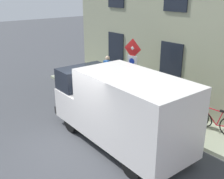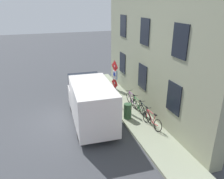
# 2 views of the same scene
# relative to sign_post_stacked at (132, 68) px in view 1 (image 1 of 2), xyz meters

# --- Properties ---
(ground_plane) EXTENTS (80.00, 80.00, 0.00)m
(ground_plane) POSITION_rel_sign_post_stacked_xyz_m (-3.15, -0.67, -1.99)
(ground_plane) COLOR #3F4145
(sidewalk_slab) EXTENTS (1.80, 14.56, 0.14)m
(sidewalk_slab) POSITION_rel_sign_post_stacked_xyz_m (0.70, -0.67, -1.92)
(sidewalk_slab) COLOR gray
(sidewalk_slab) RESTS_ON ground_plane
(building_facade) EXTENTS (0.75, 12.56, 6.74)m
(building_facade) POSITION_rel_sign_post_stacked_xyz_m (1.94, -0.67, 1.39)
(building_facade) COLOR gray
(building_facade) RESTS_ON ground_plane
(sign_post_stacked) EXTENTS (0.19, 0.55, 2.90)m
(sign_post_stacked) POSITION_rel_sign_post_stacked_xyz_m (0.00, 0.00, 0.00)
(sign_post_stacked) COLOR #474C47
(sign_post_stacked) RESTS_ON sidewalk_slab
(delivery_van) EXTENTS (2.22, 5.41, 2.50)m
(delivery_van) POSITION_rel_sign_post_stacked_xyz_m (-1.91, -1.45, -0.65)
(delivery_van) COLOR white
(delivery_van) RESTS_ON ground_plane
(bicycle_red) EXTENTS (0.48, 1.72, 0.89)m
(bicycle_red) POSITION_rel_sign_post_stacked_xyz_m (1.04, -3.14, -1.47)
(bicycle_red) COLOR black
(bicycle_red) RESTS_ON sidewalk_slab
(bicycle_black) EXTENTS (0.46, 1.71, 0.89)m
(bicycle_black) POSITION_rel_sign_post_stacked_xyz_m (1.04, -2.22, -1.47)
(bicycle_black) COLOR black
(bicycle_black) RESTS_ON sidewalk_slab
(bicycle_green) EXTENTS (0.46, 1.71, 0.89)m
(bicycle_green) POSITION_rel_sign_post_stacked_xyz_m (1.04, -1.31, -1.47)
(bicycle_green) COLOR black
(bicycle_green) RESTS_ON sidewalk_slab
(bicycle_purple) EXTENTS (0.46, 1.71, 0.89)m
(bicycle_purple) POSITION_rel_sign_post_stacked_xyz_m (1.04, -0.40, -1.47)
(bicycle_purple) COLOR black
(bicycle_purple) RESTS_ON sidewalk_slab
(pedestrian) EXTENTS (0.29, 0.42, 1.72)m
(pedestrian) POSITION_rel_sign_post_stacked_xyz_m (0.93, 2.67, -0.91)
(pedestrian) COLOR #262B47
(pedestrian) RESTS_ON sidewalk_slab
(litter_bin) EXTENTS (0.44, 0.44, 0.90)m
(litter_bin) POSITION_rel_sign_post_stacked_xyz_m (0.15, -1.87, -1.40)
(litter_bin) COLOR #2D5133
(litter_bin) RESTS_ON sidewalk_slab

